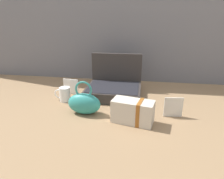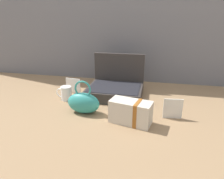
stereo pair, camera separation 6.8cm
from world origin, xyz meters
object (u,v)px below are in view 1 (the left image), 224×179
at_px(cream_toiletry_bag, 133,112).
at_px(coffee_mug, 64,94).
at_px(info_card_left, 173,107).
at_px(poster_card_right, 71,86).
at_px(teal_pouch_handbag, 84,103).
at_px(open_suitcase, 114,87).

distance_m(cream_toiletry_bag, coffee_mug, 0.53).
distance_m(cream_toiletry_bag, info_card_left, 0.24).
distance_m(cream_toiletry_bag, poster_card_right, 0.60).
relative_size(teal_pouch_handbag, cream_toiletry_bag, 0.85).
bearing_deg(info_card_left, poster_card_right, 152.82).
distance_m(open_suitcase, info_card_left, 0.48).
height_order(cream_toiletry_bag, info_card_left, cream_toiletry_bag).
height_order(teal_pouch_handbag, coffee_mug, teal_pouch_handbag).
height_order(info_card_left, poster_card_right, info_card_left).
bearing_deg(poster_card_right, info_card_left, -12.11).
relative_size(cream_toiletry_bag, info_card_left, 2.02).
xyz_separation_m(teal_pouch_handbag, poster_card_right, (-0.19, 0.30, -0.01)).
height_order(coffee_mug, poster_card_right, poster_card_right).
bearing_deg(teal_pouch_handbag, coffee_mug, 139.17).
bearing_deg(teal_pouch_handbag, poster_card_right, 122.64).
bearing_deg(coffee_mug, info_card_left, -9.76).
bearing_deg(coffee_mug, open_suitcase, 27.47).
relative_size(teal_pouch_handbag, poster_card_right, 1.71).
distance_m(info_card_left, poster_card_right, 0.75).
bearing_deg(info_card_left, teal_pouch_handbag, 177.47).
height_order(cream_toiletry_bag, coffee_mug, cream_toiletry_bag).
xyz_separation_m(teal_pouch_handbag, cream_toiletry_bag, (0.29, -0.06, -0.00)).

